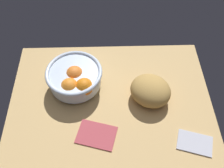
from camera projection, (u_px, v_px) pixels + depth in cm
name	position (u px, v px, depth cm)	size (l,w,h in cm)	color
ground_plane	(111.00, 108.00, 102.47)	(80.90, 65.42, 3.00)	tan
fruit_bowl	(75.00, 78.00, 102.04)	(22.59, 22.59, 10.39)	silver
bread_loaf	(150.00, 91.00, 99.82)	(16.17, 14.66, 9.64)	#B78D48
napkin_folded	(96.00, 135.00, 93.69)	(14.02, 9.85, 0.88)	#B1454D
napkin_spare	(195.00, 143.00, 91.83)	(12.40, 7.98, 0.98)	#B8BAC7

